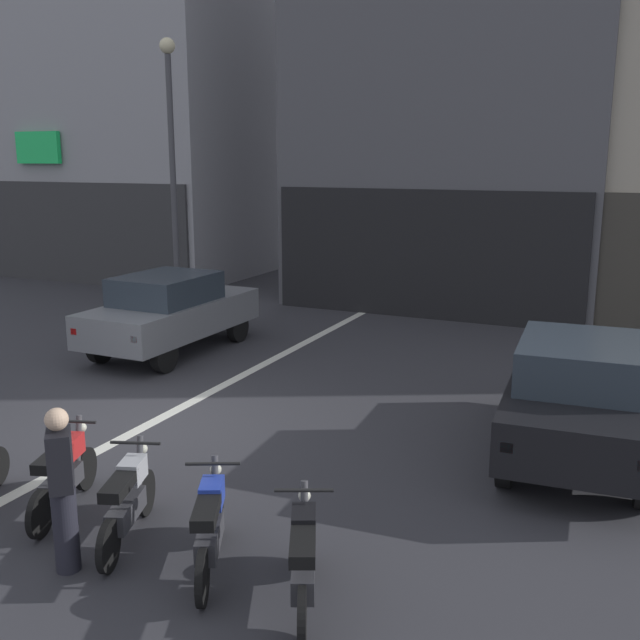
# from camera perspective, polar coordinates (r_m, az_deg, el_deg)

# --- Properties ---
(ground_plane) EXTENTS (120.00, 120.00, 0.00)m
(ground_plane) POSITION_cam_1_polar(r_m,az_deg,el_deg) (11.36, -13.37, -8.03)
(ground_plane) COLOR #333338
(lane_centre_line) EXTENTS (0.20, 18.00, 0.01)m
(lane_centre_line) POSITION_cam_1_polar(r_m,az_deg,el_deg) (16.27, -0.35, -1.36)
(lane_centre_line) COLOR silver
(lane_centre_line) RESTS_ON ground
(building_corner_left) EXTENTS (9.34, 7.46, 18.47)m
(building_corner_left) POSITION_cam_1_polar(r_m,az_deg,el_deg) (27.67, -14.66, 23.27)
(building_corner_left) COLOR #9E9EA3
(building_corner_left) RESTS_ON ground
(building_mid_block) EXTENTS (8.15, 8.15, 11.90)m
(building_mid_block) POSITION_cam_1_polar(r_m,az_deg,el_deg) (22.00, 11.67, 17.61)
(building_mid_block) COLOR #56565B
(building_mid_block) RESTS_ON ground
(car_grey_crossing_near) EXTENTS (1.81, 4.12, 1.64)m
(car_grey_crossing_near) POSITION_cam_1_polar(r_m,az_deg,el_deg) (15.16, -11.72, 0.75)
(car_grey_crossing_near) COLOR black
(car_grey_crossing_near) RESTS_ON ground
(car_black_parked_kerbside) EXTENTS (2.03, 4.21, 1.64)m
(car_black_parked_kerbside) POSITION_cam_1_polar(r_m,az_deg,el_deg) (10.24, 19.76, -5.51)
(car_black_parked_kerbside) COLOR black
(car_black_parked_kerbside) RESTS_ON ground
(car_white_down_street) EXTENTS (1.97, 4.18, 1.64)m
(car_white_down_street) POSITION_cam_1_polar(r_m,az_deg,el_deg) (22.66, 12.85, 4.59)
(car_white_down_street) COLOR black
(car_white_down_street) RESTS_ON ground
(street_lamp) EXTENTS (0.36, 0.36, 6.61)m
(street_lamp) POSITION_cam_1_polar(r_m,az_deg,el_deg) (17.63, -11.60, 12.71)
(street_lamp) COLOR #47474C
(street_lamp) RESTS_ON ground
(motorcycle_red_row_left_mid) EXTENTS (0.68, 1.60, 0.98)m
(motorcycle_red_row_left_mid) POSITION_cam_1_polar(r_m,az_deg,el_deg) (8.86, -19.57, -11.32)
(motorcycle_red_row_left_mid) COLOR black
(motorcycle_red_row_left_mid) RESTS_ON ground
(motorcycle_silver_row_centre) EXTENTS (0.70, 1.59, 0.98)m
(motorcycle_silver_row_centre) POSITION_cam_1_polar(r_m,az_deg,el_deg) (8.04, -14.93, -13.53)
(motorcycle_silver_row_centre) COLOR black
(motorcycle_silver_row_centre) RESTS_ON ground
(motorcycle_blue_row_right_mid) EXTENTS (0.80, 1.53, 0.98)m
(motorcycle_blue_row_right_mid) POSITION_cam_1_polar(r_m,az_deg,el_deg) (7.38, -8.66, -15.72)
(motorcycle_blue_row_right_mid) COLOR black
(motorcycle_blue_row_right_mid) RESTS_ON ground
(motorcycle_black_row_rightmost) EXTENTS (0.78, 1.55, 0.98)m
(motorcycle_black_row_rightmost) POSITION_cam_1_polar(r_m,az_deg,el_deg) (6.79, -1.32, -18.28)
(motorcycle_black_row_rightmost) COLOR black
(motorcycle_black_row_rightmost) RESTS_ON ground
(person_by_motorcycles) EXTENTS (0.40, 0.42, 1.67)m
(person_by_motorcycles) POSITION_cam_1_polar(r_m,az_deg,el_deg) (7.51, -19.66, -12.44)
(person_by_motorcycles) COLOR #23232D
(person_by_motorcycles) RESTS_ON ground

